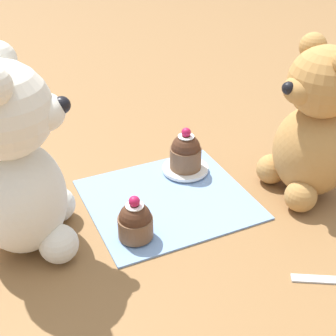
% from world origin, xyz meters
% --- Properties ---
extents(ground_plane, '(4.00, 4.00, 0.00)m').
position_xyz_m(ground_plane, '(0.00, 0.00, 0.00)').
color(ground_plane, olive).
extents(knitted_placemat, '(0.21, 0.23, 0.01)m').
position_xyz_m(knitted_placemat, '(0.00, 0.00, 0.00)').
color(knitted_placemat, '#7A9ED1').
rests_on(knitted_placemat, ground_plane).
extents(teddy_bear_cream, '(0.15, 0.14, 0.25)m').
position_xyz_m(teddy_bear_cream, '(-0.01, 0.20, 0.12)').
color(teddy_bear_cream, silver).
rests_on(teddy_bear_cream, ground_plane).
extents(teddy_bear_tan, '(0.13, 0.12, 0.23)m').
position_xyz_m(teddy_bear_tan, '(-0.06, -0.20, 0.11)').
color(teddy_bear_tan, '#B78447').
rests_on(teddy_bear_tan, ground_plane).
extents(cupcake_near_cream_bear, '(0.05, 0.05, 0.06)m').
position_xyz_m(cupcake_near_cream_bear, '(-0.06, 0.07, 0.03)').
color(cupcake_near_cream_bear, brown).
rests_on(cupcake_near_cream_bear, knitted_placemat).
extents(saucer_plate, '(0.07, 0.07, 0.01)m').
position_xyz_m(saucer_plate, '(0.06, -0.06, 0.01)').
color(saucer_plate, white).
rests_on(saucer_plate, knitted_placemat).
extents(cupcake_near_tan_bear, '(0.05, 0.05, 0.07)m').
position_xyz_m(cupcake_near_tan_bear, '(0.06, -0.06, 0.04)').
color(cupcake_near_tan_bear, brown).
rests_on(cupcake_near_tan_bear, saucer_plate).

